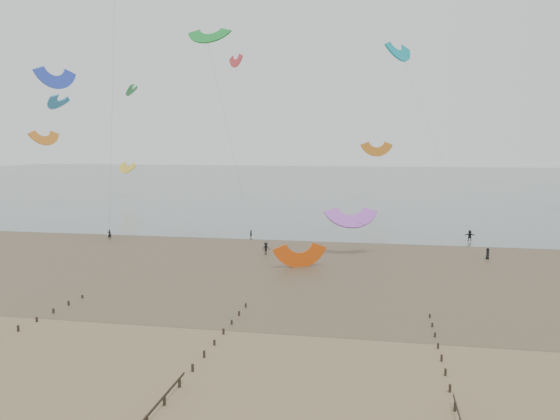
# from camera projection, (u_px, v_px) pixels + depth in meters

# --- Properties ---
(ground) EXTENTS (500.00, 500.00, 0.00)m
(ground) POSITION_uv_depth(u_px,v_px,m) (161.00, 349.00, 44.06)
(ground) COLOR brown
(ground) RESTS_ON ground
(sea_and_shore) EXTENTS (500.00, 665.00, 0.03)m
(sea_and_shore) POSITION_uv_depth(u_px,v_px,m) (229.00, 258.00, 78.36)
(sea_and_shore) COLOR #475654
(sea_and_shore) RESTS_ON ground
(kitesurfer_lead) EXTENTS (0.64, 0.43, 1.70)m
(kitesurfer_lead) POSITION_uv_depth(u_px,v_px,m) (110.00, 234.00, 93.85)
(kitesurfer_lead) COLOR black
(kitesurfer_lead) RESTS_ON ground
(kitesurfers) EXTENTS (169.00, 18.17, 1.90)m
(kitesurfers) POSITION_uv_depth(u_px,v_px,m) (412.00, 242.00, 86.39)
(kitesurfers) COLOR black
(kitesurfers) RESTS_ON ground
(grounded_kite) EXTENTS (7.55, 6.89, 3.36)m
(grounded_kite) POSITION_uv_depth(u_px,v_px,m) (300.00, 267.00, 72.94)
(grounded_kite) COLOR #E14D0E
(grounded_kite) RESTS_ON ground
(kites_airborne) EXTENTS (256.71, 124.35, 43.98)m
(kites_airborne) POSITION_uv_depth(u_px,v_px,m) (268.00, 116.00, 123.58)
(kites_airborne) COLOR #0592A4
(kites_airborne) RESTS_ON ground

